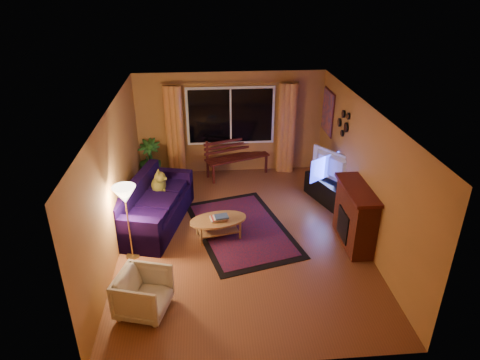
{
  "coord_description": "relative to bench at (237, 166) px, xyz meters",
  "views": [
    {
      "loc": [
        -0.61,
        -6.88,
        4.63
      ],
      "look_at": [
        0.0,
        0.3,
        1.05
      ],
      "focal_mm": 32.0,
      "sensor_mm": 36.0,
      "label": 1
    }
  ],
  "objects": [
    {
      "name": "wall_back",
      "position": [
        -0.14,
        0.3,
        1.01
      ],
      "size": [
        4.5,
        0.02,
        2.5
      ],
      "primitive_type": "cube",
      "color": "#B77A3B",
      "rests_on": "ground"
    },
    {
      "name": "floor_lamp",
      "position": [
        -2.13,
        -3.21,
        0.46
      ],
      "size": [
        0.3,
        0.3,
        1.39
      ],
      "primitive_type": "cylinder",
      "rotation": [
        0.0,
        0.0,
        0.35
      ],
      "color": "#BF8C3F",
      "rests_on": "ground"
    },
    {
      "name": "fireplace",
      "position": [
        1.91,
        -3.11,
        0.31
      ],
      "size": [
        0.4,
        1.2,
        1.1
      ],
      "primitive_type": "cube",
      "color": "maroon",
      "rests_on": "ground"
    },
    {
      "name": "ceiling",
      "position": [
        -0.14,
        -2.71,
        2.27
      ],
      "size": [
        4.5,
        6.0,
        0.02
      ],
      "primitive_type": "cube",
      "color": "white",
      "rests_on": "ground"
    },
    {
      "name": "window",
      "position": [
        -0.14,
        0.24,
        1.21
      ],
      "size": [
        2.0,
        0.02,
        1.3
      ],
      "primitive_type": "cube",
      "color": "black",
      "rests_on": "wall_back"
    },
    {
      "name": "potted_plant",
      "position": [
        -2.12,
        0.04,
        0.25
      ],
      "size": [
        0.62,
        0.62,
        0.97
      ],
      "primitive_type": "imported",
      "rotation": [
        0.0,
        0.0,
        -0.16
      ],
      "color": "#235B1E",
      "rests_on": "ground"
    },
    {
      "name": "curtain_left",
      "position": [
        -1.49,
        0.17,
        0.88
      ],
      "size": [
        0.36,
        0.36,
        2.24
      ],
      "primitive_type": "cylinder",
      "color": "#D8833D",
      "rests_on": "ground"
    },
    {
      "name": "rug",
      "position": [
        -0.12,
        -2.48,
        -0.23
      ],
      "size": [
        2.3,
        2.99,
        0.02
      ],
      "primitive_type": "cube",
      "rotation": [
        0.0,
        0.0,
        0.26
      ],
      "color": "maroon",
      "rests_on": "ground"
    },
    {
      "name": "wall_left",
      "position": [
        -2.4,
        -2.71,
        1.01
      ],
      "size": [
        0.02,
        6.0,
        2.5
      ],
      "primitive_type": "cube",
      "color": "#B77A3B",
      "rests_on": "ground"
    },
    {
      "name": "sofa",
      "position": [
        -1.81,
        -2.11,
        0.21
      ],
      "size": [
        1.48,
        2.4,
        0.9
      ],
      "primitive_type": "cube",
      "rotation": [
        0.0,
        0.0,
        -0.25
      ],
      "color": "black",
      "rests_on": "ground"
    },
    {
      "name": "tv_console",
      "position": [
        1.86,
        -1.49,
        0.02
      ],
      "size": [
        0.8,
        1.27,
        0.5
      ],
      "primitive_type": "cube",
      "rotation": [
        0.0,
        0.0,
        0.35
      ],
      "color": "black",
      "rests_on": "ground"
    },
    {
      "name": "painting",
      "position": [
        2.08,
        -0.26,
        1.41
      ],
      "size": [
        0.04,
        0.76,
        0.96
      ],
      "primitive_type": "cube",
      "color": "#EA5523",
      "rests_on": "wall_right"
    },
    {
      "name": "television",
      "position": [
        1.86,
        -1.49,
        0.59
      ],
      "size": [
        0.75,
        1.01,
        0.64
      ],
      "primitive_type": "imported",
      "rotation": [
        0.0,
        0.0,
        2.17
      ],
      "color": "black",
      "rests_on": "tv_console"
    },
    {
      "name": "coffee_table",
      "position": [
        -0.57,
        -2.7,
        -0.04
      ],
      "size": [
        1.27,
        1.27,
        0.39
      ],
      "primitive_type": "cylinder",
      "rotation": [
        0.0,
        0.0,
        0.2
      ],
      "color": "#B67D44",
      "rests_on": "ground"
    },
    {
      "name": "floor",
      "position": [
        -0.14,
        -2.71,
        -0.25
      ],
      "size": [
        4.5,
        6.0,
        0.02
      ],
      "primitive_type": "cube",
      "color": "brown",
      "rests_on": "ground"
    },
    {
      "name": "curtain_rod",
      "position": [
        -0.14,
        0.19,
        2.01
      ],
      "size": [
        3.2,
        0.03,
        0.03
      ],
      "primitive_type": "cylinder",
      "rotation": [
        0.0,
        1.57,
        0.0
      ],
      "color": "#BF8C3F",
      "rests_on": "wall_back"
    },
    {
      "name": "wall_right",
      "position": [
        2.12,
        -2.71,
        1.01
      ],
      "size": [
        0.02,
        6.0,
        2.5
      ],
      "primitive_type": "cube",
      "color": "#B77A3B",
      "rests_on": "ground"
    },
    {
      "name": "bench",
      "position": [
        0.0,
        0.0,
        0.0
      ],
      "size": [
        1.64,
        0.98,
        0.47
      ],
      "primitive_type": "cube",
      "rotation": [
        0.0,
        0.0,
        0.36
      ],
      "color": "#42120E",
      "rests_on": "ground"
    },
    {
      "name": "dog",
      "position": [
        -1.76,
        -1.61,
        0.46
      ],
      "size": [
        0.45,
        0.53,
        0.49
      ],
      "primitive_type": null,
      "rotation": [
        0.0,
        0.0,
        -0.29
      ],
      "color": "olive",
      "rests_on": "sofa"
    },
    {
      "name": "armchair",
      "position": [
        -1.75,
        -4.59,
        0.13
      ],
      "size": [
        0.84,
        0.87,
        0.73
      ],
      "primitive_type": "imported",
      "rotation": [
        0.0,
        0.0,
        1.29
      ],
      "color": "beige",
      "rests_on": "ground"
    },
    {
      "name": "mirror_cluster",
      "position": [
        2.07,
        -1.41,
        1.56
      ],
      "size": [
        0.06,
        0.6,
        0.56
      ],
      "primitive_type": null,
      "color": "black",
      "rests_on": "wall_right"
    },
    {
      "name": "curtain_right",
      "position": [
        1.21,
        0.17,
        0.88
      ],
      "size": [
        0.36,
        0.36,
        2.24
      ],
      "primitive_type": "cylinder",
      "color": "#D8833D",
      "rests_on": "ground"
    }
  ]
}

